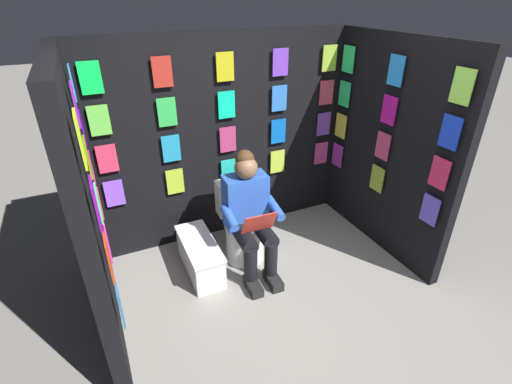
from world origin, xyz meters
TOP-DOWN VIEW (x-y plane):
  - ground_plane at (0.00, 0.00)m, footprint 30.00×30.00m
  - display_wall_back at (0.00, -1.73)m, footprint 2.76×0.14m
  - display_wall_left at (-1.38, -0.84)m, footprint 0.14×1.68m
  - display_wall_right at (1.38, -0.84)m, footprint 0.14×1.68m
  - toilet at (0.05, -1.19)m, footprint 0.41×0.56m
  - person_reading at (0.06, -0.97)m, footprint 0.54×0.70m
  - comic_longbox_near at (0.53, -1.11)m, footprint 0.30×0.73m

SIDE VIEW (x-z plane):
  - ground_plane at x=0.00m, z-range 0.00..0.00m
  - comic_longbox_near at x=0.53m, z-range 0.00..0.34m
  - toilet at x=0.05m, z-range -0.06..0.71m
  - person_reading at x=0.06m, z-range 0.00..1.20m
  - display_wall_left at x=-1.38m, z-range 0.00..2.11m
  - display_wall_right at x=1.38m, z-range 0.00..2.11m
  - display_wall_back at x=0.00m, z-range 0.00..2.11m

